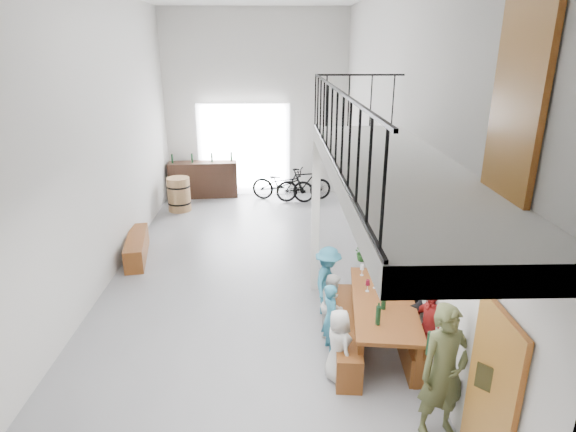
{
  "coord_description": "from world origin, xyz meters",
  "views": [
    {
      "loc": [
        0.58,
        -8.75,
        4.45
      ],
      "look_at": [
        0.79,
        -0.5,
        1.51
      ],
      "focal_mm": 30.0,
      "sensor_mm": 36.0,
      "label": 1
    }
  ],
  "objects_px": {
    "oak_barrel": "(179,194)",
    "host_standing": "(444,372)",
    "bench_inner": "(345,333)",
    "serving_counter": "(203,179)",
    "tasting_table": "(383,305)",
    "bicycle_near": "(283,184)",
    "side_bench": "(137,247)"
  },
  "relations": [
    {
      "from": "oak_barrel",
      "to": "host_standing",
      "type": "xyz_separation_m",
      "value": [
        4.67,
        -8.46,
        0.38
      ]
    },
    {
      "from": "bench_inner",
      "to": "serving_counter",
      "type": "distance_m",
      "value": 8.68
    },
    {
      "from": "serving_counter",
      "to": "host_standing",
      "type": "relative_size",
      "value": 1.2
    },
    {
      "from": "bench_inner",
      "to": "tasting_table",
      "type": "bearing_deg",
      "value": 7.55
    },
    {
      "from": "bench_inner",
      "to": "oak_barrel",
      "type": "relative_size",
      "value": 2.32
    },
    {
      "from": "tasting_table",
      "to": "oak_barrel",
      "type": "xyz_separation_m",
      "value": [
        -4.36,
        6.66,
        -0.23
      ]
    },
    {
      "from": "bench_inner",
      "to": "bicycle_near",
      "type": "height_order",
      "value": "bicycle_near"
    },
    {
      "from": "oak_barrel",
      "to": "bench_inner",
      "type": "bearing_deg",
      "value": -60.48
    },
    {
      "from": "host_standing",
      "to": "bicycle_near",
      "type": "relative_size",
      "value": 0.89
    },
    {
      "from": "oak_barrel",
      "to": "bicycle_near",
      "type": "distance_m",
      "value": 3.07
    },
    {
      "from": "serving_counter",
      "to": "bicycle_near",
      "type": "xyz_separation_m",
      "value": [
        2.45,
        -0.49,
        -0.04
      ]
    },
    {
      "from": "serving_counter",
      "to": "bicycle_near",
      "type": "height_order",
      "value": "serving_counter"
    },
    {
      "from": "bench_inner",
      "to": "oak_barrel",
      "type": "xyz_separation_m",
      "value": [
        -3.79,
        6.69,
        0.22
      ]
    },
    {
      "from": "tasting_table",
      "to": "oak_barrel",
      "type": "relative_size",
      "value": 2.45
    },
    {
      "from": "serving_counter",
      "to": "host_standing",
      "type": "distance_m",
      "value": 10.65
    },
    {
      "from": "side_bench",
      "to": "serving_counter",
      "type": "height_order",
      "value": "serving_counter"
    },
    {
      "from": "side_bench",
      "to": "serving_counter",
      "type": "xyz_separation_m",
      "value": [
        0.84,
        4.57,
        0.3
      ]
    },
    {
      "from": "tasting_table",
      "to": "bench_inner",
      "type": "distance_m",
      "value": 0.73
    },
    {
      "from": "oak_barrel",
      "to": "host_standing",
      "type": "distance_m",
      "value": 9.67
    },
    {
      "from": "tasting_table",
      "to": "serving_counter",
      "type": "height_order",
      "value": "serving_counter"
    },
    {
      "from": "bench_inner",
      "to": "oak_barrel",
      "type": "height_order",
      "value": "oak_barrel"
    },
    {
      "from": "bench_inner",
      "to": "bicycle_near",
      "type": "bearing_deg",
      "value": 100.98
    },
    {
      "from": "side_bench",
      "to": "host_standing",
      "type": "xyz_separation_m",
      "value": [
        5.01,
        -5.22,
        0.61
      ]
    },
    {
      "from": "side_bench",
      "to": "serving_counter",
      "type": "distance_m",
      "value": 4.66
    },
    {
      "from": "tasting_table",
      "to": "bicycle_near",
      "type": "xyz_separation_m",
      "value": [
        -1.41,
        7.5,
        -0.2
      ]
    },
    {
      "from": "bicycle_near",
      "to": "oak_barrel",
      "type": "bearing_deg",
      "value": 122.91
    },
    {
      "from": "side_bench",
      "to": "bicycle_near",
      "type": "bearing_deg",
      "value": 51.06
    },
    {
      "from": "bench_inner",
      "to": "serving_counter",
      "type": "height_order",
      "value": "serving_counter"
    },
    {
      "from": "side_bench",
      "to": "oak_barrel",
      "type": "bearing_deg",
      "value": 84.02
    },
    {
      "from": "side_bench",
      "to": "bicycle_near",
      "type": "xyz_separation_m",
      "value": [
        3.29,
        4.07,
        0.26
      ]
    },
    {
      "from": "tasting_table",
      "to": "oak_barrel",
      "type": "height_order",
      "value": "oak_barrel"
    },
    {
      "from": "bench_inner",
      "to": "host_standing",
      "type": "distance_m",
      "value": 2.06
    }
  ]
}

